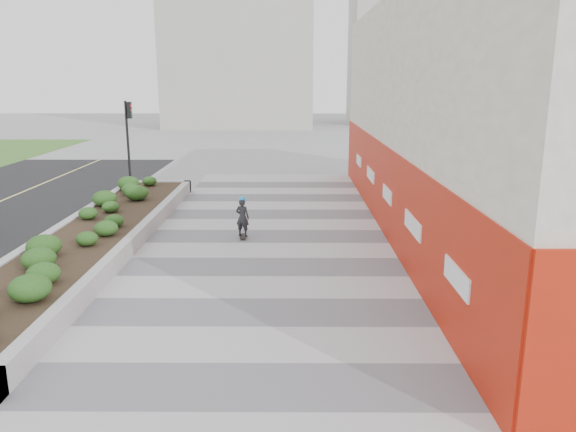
% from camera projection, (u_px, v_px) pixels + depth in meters
% --- Properties ---
extents(ground, '(160.00, 160.00, 0.00)m').
position_uv_depth(ground, '(252.00, 349.00, 11.12)').
color(ground, gray).
rests_on(ground, ground).
extents(walkway, '(8.00, 36.00, 0.01)m').
position_uv_depth(walkway, '(260.00, 293.00, 14.03)').
color(walkway, '#A8A8AD').
rests_on(walkway, ground).
extents(building, '(6.04, 24.08, 8.00)m').
position_uv_depth(building, '(476.00, 117.00, 18.86)').
color(building, '#C0B5A4').
rests_on(building, ground).
extents(planter, '(3.00, 18.00, 0.90)m').
position_uv_depth(planter, '(95.00, 234.00, 17.85)').
color(planter, '#9E9EA0').
rests_on(planter, ground).
extents(traffic_signal_near, '(0.33, 0.28, 4.20)m').
position_uv_depth(traffic_signal_near, '(129.00, 131.00, 27.51)').
color(traffic_signal_near, black).
rests_on(traffic_signal_near, ground).
extents(distant_bldg_north_l, '(16.00, 12.00, 20.00)m').
position_uv_depth(distant_bldg_north_l, '(240.00, 35.00, 62.22)').
color(distant_bldg_north_l, '#ADAAA3').
rests_on(distant_bldg_north_l, ground).
extents(distant_bldg_north_r, '(14.00, 10.00, 24.00)m').
position_uv_depth(distant_bldg_north_r, '(411.00, 21.00, 66.49)').
color(distant_bldg_north_r, '#ADAAA3').
rests_on(distant_bldg_north_r, ground).
extents(manhole_cover, '(0.44, 0.44, 0.01)m').
position_uv_depth(manhole_cover, '(280.00, 293.00, 14.03)').
color(manhole_cover, '#595654').
rests_on(manhole_cover, ground).
extents(skateboarder, '(0.55, 0.74, 1.44)m').
position_uv_depth(skateboarder, '(242.00, 217.00, 18.70)').
color(skateboarder, beige).
rests_on(skateboarder, ground).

